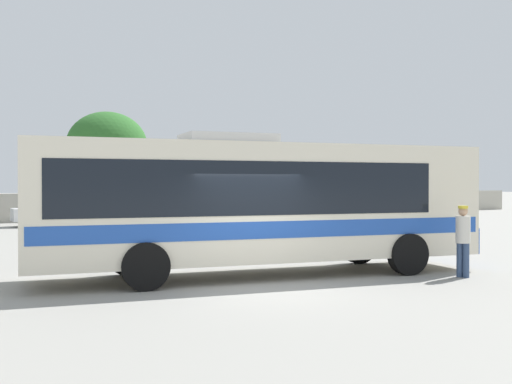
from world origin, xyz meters
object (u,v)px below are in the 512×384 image
Objects in this scene: attendant_by_bus_door at (463,237)px; parked_car_third_white at (56,211)px; coach_bus_cream_blue at (256,201)px; roadside_tree_midright at (107,146)px; parked_car_rightmost_white at (171,209)px.

attendant_by_bus_door is 0.40× the size of parked_car_third_white.
coach_bus_cream_blue is 31.14m from roadside_tree_midright.
parked_car_rightmost_white is at bearing 74.89° from coach_bus_cream_blue.
attendant_by_bus_door reaches higher than parked_car_third_white.
attendant_by_bus_door is 0.23× the size of roadside_tree_midright.
parked_car_third_white is 0.98× the size of parked_car_rightmost_white.
roadside_tree_midright reaches higher than coach_bus_cream_blue.
roadside_tree_midright is (5.29, 9.23, 4.22)m from parked_car_third_white.
attendant_by_bus_door reaches higher than parked_car_rightmost_white.
attendant_by_bus_door is (4.32, -2.64, -0.87)m from coach_bus_cream_blue.
roadside_tree_midright is at bearing 81.71° from coach_bus_cream_blue.
roadside_tree_midright reaches higher than attendant_by_bus_door.
parked_car_rightmost_white is 10.52m from roadside_tree_midright.
roadside_tree_midright reaches higher than parked_car_third_white.
coach_bus_cream_blue reaches higher than parked_car_third_white.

